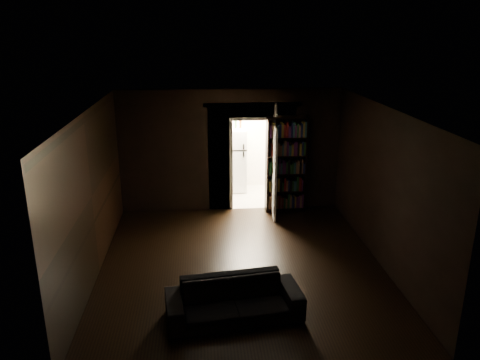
# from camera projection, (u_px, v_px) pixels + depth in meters

# --- Properties ---
(ground) EXTENTS (5.50, 5.50, 0.00)m
(ground) POSITION_uv_depth(u_px,v_px,m) (241.00, 265.00, 8.41)
(ground) COLOR black
(ground) RESTS_ON ground
(room_walls) EXTENTS (5.02, 5.61, 2.84)m
(room_walls) POSITION_uv_depth(u_px,v_px,m) (236.00, 159.00, 8.90)
(room_walls) COLOR black
(room_walls) RESTS_ON ground
(kitchen_alcove) EXTENTS (2.20, 1.80, 2.60)m
(kitchen_alcove) POSITION_uv_depth(u_px,v_px,m) (247.00, 147.00, 11.74)
(kitchen_alcove) COLOR #BCB5A4
(kitchen_alcove) RESTS_ON ground
(sofa) EXTENTS (2.06, 1.08, 0.76)m
(sofa) POSITION_uv_depth(u_px,v_px,m) (234.00, 294.00, 6.80)
(sofa) COLOR black
(sofa) RESTS_ON ground
(bookshelf) EXTENTS (0.95, 0.57, 2.20)m
(bookshelf) POSITION_uv_depth(u_px,v_px,m) (286.00, 165.00, 10.63)
(bookshelf) COLOR black
(bookshelf) RESTS_ON ground
(refrigerator) EXTENTS (0.85, 0.80, 1.65)m
(refrigerator) POSITION_uv_depth(u_px,v_px,m) (231.00, 159.00, 12.06)
(refrigerator) COLOR white
(refrigerator) RESTS_ON ground
(door) EXTENTS (0.11, 0.85, 2.05)m
(door) POSITION_uv_depth(u_px,v_px,m) (274.00, 172.00, 10.36)
(door) COLOR silver
(door) RESTS_ON ground
(figurine) EXTENTS (0.13, 0.13, 0.31)m
(figurine) POSITION_uv_depth(u_px,v_px,m) (276.00, 109.00, 10.25)
(figurine) COLOR white
(figurine) RESTS_ON bookshelf
(bottles) EXTENTS (0.66, 0.33, 0.28)m
(bottles) POSITION_uv_depth(u_px,v_px,m) (231.00, 123.00, 11.72)
(bottles) COLOR black
(bottles) RESTS_ON refrigerator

